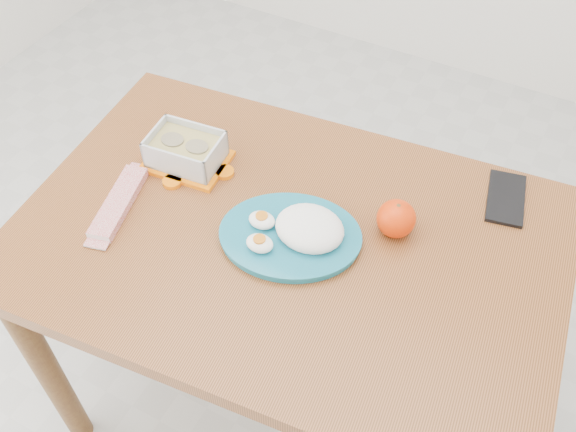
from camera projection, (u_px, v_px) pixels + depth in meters
The scene contains 7 objects.
ground at pixel (241, 355), 1.98m from camera, with size 3.50×3.50×0.00m, color #B7B7B2.
dining_table at pixel (288, 267), 1.40m from camera, with size 1.19×0.85×0.75m.
food_container at pixel (186, 151), 1.44m from camera, with size 0.19×0.15×0.08m.
orange_fruit at pixel (396, 219), 1.30m from camera, with size 0.08×0.08×0.08m, color #F33E04.
rice_plate at pixel (296, 231), 1.30m from camera, with size 0.37×0.37×0.08m.
candy_bar at pixel (119, 202), 1.37m from camera, with size 0.21×0.05×0.02m, color #B1090F.
smartphone at pixel (506, 198), 1.39m from camera, with size 0.08×0.15×0.01m, color black.
Camera 1 is at (0.59, -0.80, 1.77)m, focal length 40.00 mm.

